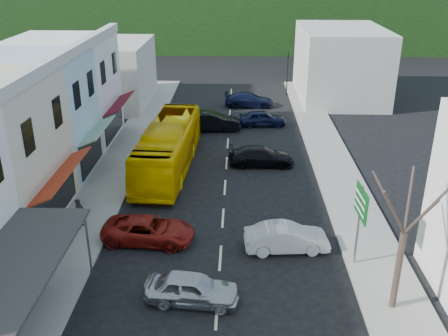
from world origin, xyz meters
TOP-DOWN VIEW (x-y plane):
  - ground at (0.00, 0.00)m, footprint 120.00×120.00m
  - sidewalk_left at (-7.50, 10.00)m, footprint 3.00×52.00m
  - sidewalk_right at (7.50, 10.00)m, footprint 3.00×52.00m
  - distant_block_left at (-12.00, 27.00)m, footprint 8.00×10.00m
  - distant_block_right at (11.00, 30.00)m, footprint 8.00×12.00m
  - hillside at (-1.45, 65.09)m, footprint 80.00×26.00m
  - bus at (-3.90, 10.77)m, footprint 3.14×11.72m
  - car_silver at (-1.06, -3.36)m, footprint 4.55×2.22m
  - car_white at (3.26, 0.83)m, footprint 4.54×2.18m
  - car_red at (-3.73, 1.44)m, footprint 4.75×2.31m
  - car_black_near at (2.42, 11.71)m, footprint 4.54×1.94m
  - car_navy_mid at (2.86, 20.44)m, footprint 4.54×2.17m
  - car_black_far at (-1.49, 19.07)m, footprint 4.57×2.26m
  - car_navy_far at (1.81, 26.31)m, footprint 4.52×1.89m
  - pedestrian_left at (-7.60, 2.59)m, footprint 0.55×0.69m
  - direction_sign at (6.40, -0.40)m, footprint 0.38×1.89m
  - street_tree at (7.31, -3.57)m, footprint 3.54×3.54m
  - traffic_signal at (5.80, 30.57)m, footprint 0.87×1.12m

SIDE VIEW (x-z plane):
  - ground at x=0.00m, z-range 0.00..0.00m
  - sidewalk_left at x=-7.50m, z-range 0.00..0.15m
  - sidewalk_right at x=7.50m, z-range 0.00..0.15m
  - car_silver at x=-1.06m, z-range 0.00..1.40m
  - car_white at x=3.26m, z-range 0.00..1.40m
  - car_red at x=-3.73m, z-range 0.00..1.40m
  - car_black_near at x=2.42m, z-range 0.00..1.40m
  - car_navy_mid at x=2.86m, z-range 0.00..1.40m
  - car_black_far at x=-1.49m, z-range 0.00..1.40m
  - car_navy_far at x=1.81m, z-range 0.00..1.40m
  - pedestrian_left at x=-7.60m, z-range 0.15..1.85m
  - bus at x=-3.90m, z-range 0.00..3.10m
  - direction_sign at x=6.40m, z-range 0.00..4.15m
  - traffic_signal at x=5.80m, z-range 0.00..4.55m
  - distant_block_left at x=-12.00m, z-range 0.00..6.00m
  - distant_block_right at x=11.00m, z-range 0.00..7.00m
  - street_tree at x=7.31m, z-range 0.00..7.30m
  - hillside at x=-1.45m, z-range -0.27..13.73m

